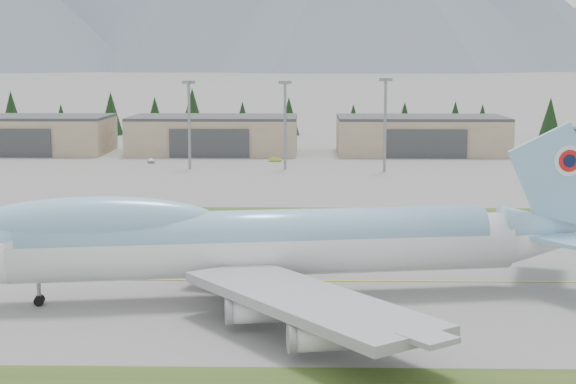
{
  "coord_description": "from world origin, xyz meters",
  "views": [
    {
      "loc": [
        11.88,
        -105.37,
        26.84
      ],
      "look_at": [
        9.25,
        20.26,
        8.0
      ],
      "focal_mm": 55.0,
      "sensor_mm": 36.0,
      "label": 1
    }
  ],
  "objects_px": {
    "boeing_747_freighter": "(260,241)",
    "service_vehicle_c": "(550,164)",
    "hangar_center": "(214,135)",
    "hangar_right": "(421,135)",
    "hangar_left": "(26,134)",
    "service_vehicle_a": "(151,163)",
    "service_vehicle_b": "(275,162)"
  },
  "relations": [
    {
      "from": "boeing_747_freighter",
      "to": "service_vehicle_c",
      "type": "distance_m",
      "value": 147.99
    },
    {
      "from": "hangar_center",
      "to": "hangar_right",
      "type": "height_order",
      "value": "same"
    },
    {
      "from": "hangar_left",
      "to": "service_vehicle_c",
      "type": "distance_m",
      "value": 147.66
    },
    {
      "from": "hangar_center",
      "to": "service_vehicle_a",
      "type": "bearing_deg",
      "value": -119.31
    },
    {
      "from": "service_vehicle_c",
      "to": "hangar_center",
      "type": "bearing_deg",
      "value": -173.28
    },
    {
      "from": "hangar_right",
      "to": "service_vehicle_b",
      "type": "bearing_deg",
      "value": -152.65
    },
    {
      "from": "service_vehicle_b",
      "to": "service_vehicle_a",
      "type": "bearing_deg",
      "value": 102.2
    },
    {
      "from": "boeing_747_freighter",
      "to": "hangar_left",
      "type": "distance_m",
      "value": 175.18
    },
    {
      "from": "service_vehicle_a",
      "to": "service_vehicle_c",
      "type": "bearing_deg",
      "value": -21.56
    },
    {
      "from": "hangar_left",
      "to": "service_vehicle_b",
      "type": "bearing_deg",
      "value": -16.27
    },
    {
      "from": "service_vehicle_a",
      "to": "service_vehicle_b",
      "type": "xyz_separation_m",
      "value": [
        32.63,
        3.67,
        0.0
      ]
    },
    {
      "from": "boeing_747_freighter",
      "to": "service_vehicle_b",
      "type": "height_order",
      "value": "boeing_747_freighter"
    },
    {
      "from": "boeing_747_freighter",
      "to": "service_vehicle_a",
      "type": "height_order",
      "value": "boeing_747_freighter"
    },
    {
      "from": "hangar_center",
      "to": "service_vehicle_c",
      "type": "xyz_separation_m",
      "value": [
        90.16,
        -26.5,
        -5.39
      ]
    },
    {
      "from": "service_vehicle_c",
      "to": "service_vehicle_b",
      "type": "bearing_deg",
      "value": -160.93
    },
    {
      "from": "service_vehicle_b",
      "to": "service_vehicle_c",
      "type": "height_order",
      "value": "service_vehicle_c"
    },
    {
      "from": "boeing_747_freighter",
      "to": "hangar_center",
      "type": "bearing_deg",
      "value": 88.87
    },
    {
      "from": "hangar_left",
      "to": "service_vehicle_a",
      "type": "distance_m",
      "value": 48.3
    },
    {
      "from": "hangar_right",
      "to": "service_vehicle_b",
      "type": "xyz_separation_m",
      "value": [
        -41.48,
        -21.46,
        -5.39
      ]
    },
    {
      "from": "hangar_right",
      "to": "service_vehicle_a",
      "type": "distance_m",
      "value": 78.44
    },
    {
      "from": "hangar_center",
      "to": "service_vehicle_c",
      "type": "distance_m",
      "value": 94.13
    },
    {
      "from": "boeing_747_freighter",
      "to": "hangar_right",
      "type": "xyz_separation_m",
      "value": [
        38.35,
        157.52,
        -1.12
      ]
    },
    {
      "from": "hangar_right",
      "to": "service_vehicle_b",
      "type": "relative_size",
      "value": 13.63
    },
    {
      "from": "boeing_747_freighter",
      "to": "hangar_center",
      "type": "relative_size",
      "value": 1.57
    },
    {
      "from": "boeing_747_freighter",
      "to": "hangar_center",
      "type": "distance_m",
      "value": 159.0
    },
    {
      "from": "hangar_center",
      "to": "hangar_right",
      "type": "bearing_deg",
      "value": 0.0
    },
    {
      "from": "hangar_right",
      "to": "service_vehicle_c",
      "type": "height_order",
      "value": "hangar_right"
    },
    {
      "from": "hangar_left",
      "to": "service_vehicle_a",
      "type": "xyz_separation_m",
      "value": [
        40.89,
        -25.13,
        -5.39
      ]
    },
    {
      "from": "service_vehicle_a",
      "to": "boeing_747_freighter",
      "type": "bearing_deg",
      "value": -95.69
    },
    {
      "from": "service_vehicle_a",
      "to": "service_vehicle_c",
      "type": "height_order",
      "value": "service_vehicle_c"
    },
    {
      "from": "hangar_left",
      "to": "hangar_right",
      "type": "xyz_separation_m",
      "value": [
        115.0,
        0.0,
        0.0
      ]
    },
    {
      "from": "boeing_747_freighter",
      "to": "service_vehicle_a",
      "type": "distance_m",
      "value": 137.29
    }
  ]
}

